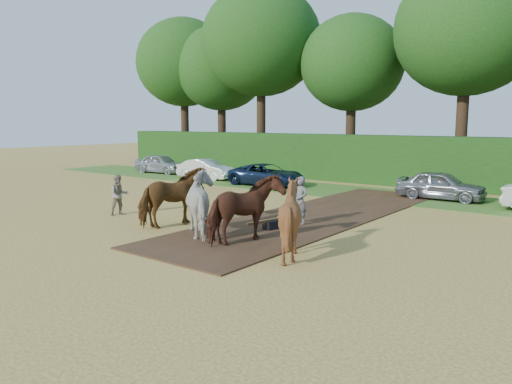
% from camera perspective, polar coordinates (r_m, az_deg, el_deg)
% --- Properties ---
extents(ground, '(120.00, 120.00, 0.00)m').
position_cam_1_polar(ground, '(16.29, -10.44, -5.78)').
color(ground, gold).
rests_on(ground, ground).
extents(earth_strip, '(4.50, 17.00, 0.05)m').
position_cam_1_polar(earth_strip, '(20.69, 7.03, -2.66)').
color(earth_strip, '#472D1C').
rests_on(earth_strip, ground).
extents(grass_verge, '(50.00, 5.00, 0.03)m').
position_cam_1_polar(grass_verge, '(27.48, 11.80, -0.12)').
color(grass_verge, '#38601E').
rests_on(grass_verge, ground).
extents(hedgerow, '(46.00, 1.60, 3.00)m').
position_cam_1_polar(hedgerow, '(31.42, 15.48, 3.50)').
color(hedgerow, '#14380F').
rests_on(hedgerow, ground).
extents(spectator_near, '(0.89, 0.99, 1.67)m').
position_cam_1_polar(spectator_near, '(21.37, -15.37, -0.34)').
color(spectator_near, '#AFA58A').
rests_on(spectator_near, ground).
extents(spectator_far, '(0.60, 1.05, 1.69)m').
position_cam_1_polar(spectator_far, '(22.44, -7.02, 0.31)').
color(spectator_far, '#242831').
rests_on(spectator_far, ground).
extents(plough_team, '(7.52, 5.23, 2.19)m').
position_cam_1_polar(plough_team, '(16.40, -3.30, -1.68)').
color(plough_team, brown).
rests_on(plough_team, ground).
extents(parked_cars, '(36.59, 3.60, 1.49)m').
position_cam_1_polar(parked_cars, '(26.61, 14.39, 1.05)').
color(parked_cars, '#A4A7AB').
rests_on(parked_cars, ground).
extents(treeline, '(48.70, 10.60, 14.21)m').
position_cam_1_polar(treeline, '(35.28, 15.36, 16.16)').
color(treeline, '#382616').
rests_on(treeline, ground).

